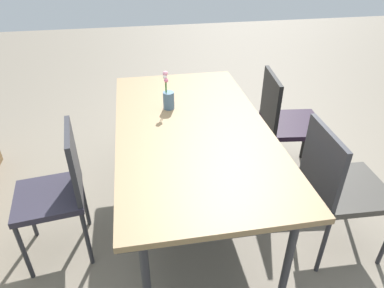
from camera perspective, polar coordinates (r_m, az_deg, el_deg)
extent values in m
plane|color=#756B5B|center=(2.63, 2.45, -12.70)|extent=(12.00, 12.00, 0.00)
cube|color=#8C704C|center=(2.21, 0.00, 2.55)|extent=(1.83, 0.96, 0.03)
cube|color=#333338|center=(2.22, 0.00, 1.90)|extent=(1.79, 0.94, 0.02)
cylinder|color=#333338|center=(1.97, 15.51, -18.38)|extent=(0.04, 0.04, 0.75)
cylinder|color=#333338|center=(3.15, 4.07, 4.12)|extent=(0.04, 0.04, 0.75)
cylinder|color=#333338|center=(1.84, -7.49, -21.97)|extent=(0.04, 0.04, 0.75)
cylinder|color=#333338|center=(3.07, -9.38, 2.95)|extent=(0.04, 0.04, 0.75)
cube|color=#2B2734|center=(2.31, -22.58, -8.05)|extent=(0.45, 0.45, 0.04)
cube|color=#2D2D33|center=(2.16, -18.94, -2.81)|extent=(0.38, 0.08, 0.43)
cylinder|color=#2D2D33|center=(2.37, -25.99, -15.77)|extent=(0.03, 0.03, 0.45)
cylinder|color=#2D2D33|center=(2.63, -25.30, -10.01)|extent=(0.03, 0.03, 0.45)
cylinder|color=#2D2D33|center=(2.31, -16.94, -14.68)|extent=(0.03, 0.03, 0.45)
cylinder|color=#2D2D33|center=(2.58, -17.34, -8.91)|extent=(0.03, 0.03, 0.45)
cube|color=black|center=(2.96, 16.38, 3.12)|extent=(0.51, 0.51, 0.04)
cube|color=black|center=(2.79, 12.84, 6.98)|extent=(0.44, 0.08, 0.42)
cylinder|color=black|center=(3.32, 18.13, 1.28)|extent=(0.03, 0.03, 0.47)
cylinder|color=black|center=(2.99, 20.70, -2.93)|extent=(0.03, 0.03, 0.47)
cylinder|color=black|center=(3.19, 11.01, 1.10)|extent=(0.03, 0.03, 0.47)
cylinder|color=black|center=(2.85, 12.85, -3.34)|extent=(0.03, 0.03, 0.47)
cube|color=#3A3732|center=(2.38, 24.38, -6.70)|extent=(0.48, 0.48, 0.04)
cube|color=#2D2D33|center=(2.15, 20.73, -2.88)|extent=(0.44, 0.05, 0.42)
cylinder|color=#2D2D33|center=(2.76, 24.99, -7.40)|extent=(0.03, 0.03, 0.47)
cylinder|color=#2D2D33|center=(2.57, 16.86, -8.61)|extent=(0.03, 0.03, 0.47)
cylinder|color=#2D2D33|center=(2.31, 20.86, -15.30)|extent=(0.03, 0.03, 0.47)
cylinder|color=slate|center=(2.40, -3.87, 7.20)|extent=(0.08, 0.08, 0.12)
cylinder|color=#47843D|center=(2.37, -4.35, 9.60)|extent=(0.01, 0.01, 0.17)
sphere|color=pink|center=(2.34, -4.44, 11.53)|extent=(0.03, 0.03, 0.03)
cylinder|color=#47843D|center=(2.37, -4.41, 9.29)|extent=(0.01, 0.01, 0.15)
sphere|color=white|center=(2.34, -4.49, 10.98)|extent=(0.03, 0.03, 0.03)
cylinder|color=#47843D|center=(2.36, -4.23, 8.95)|extent=(0.01, 0.01, 0.13)
sphere|color=pink|center=(2.33, -4.29, 10.43)|extent=(0.03, 0.03, 0.03)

